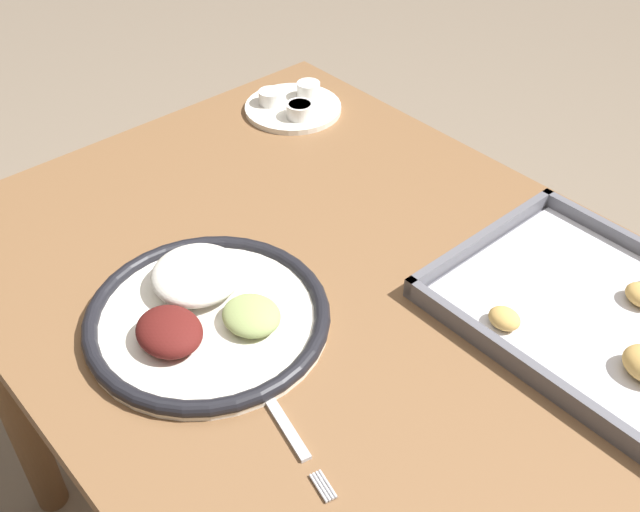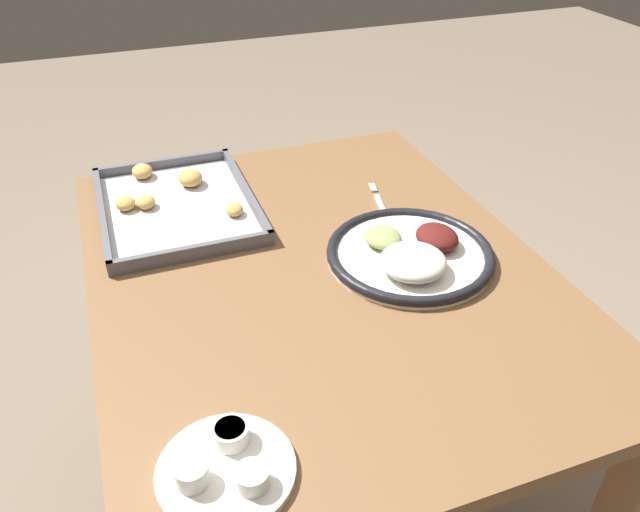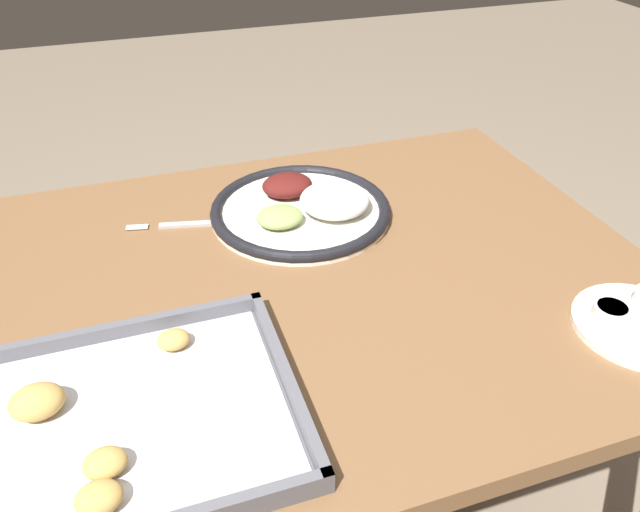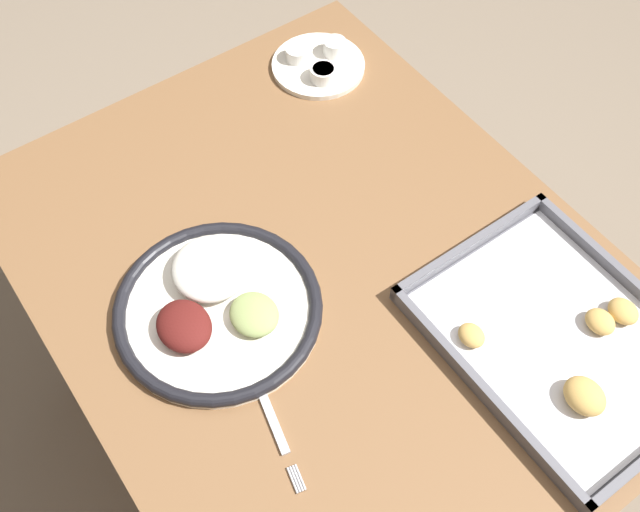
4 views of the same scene
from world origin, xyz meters
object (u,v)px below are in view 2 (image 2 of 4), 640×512
object	(u,v)px
dinner_plate	(411,253)
baking_tray	(175,203)
saucer_plate	(225,466)
fork	(382,208)

from	to	relation	value
dinner_plate	baking_tray	size ratio (longest dim) A/B	0.78
saucer_plate	baking_tray	xyz separation A→B (m)	(0.66, -0.05, -0.00)
saucer_plate	dinner_plate	bearing A→B (deg)	-51.67
fork	baking_tray	size ratio (longest dim) A/B	0.50
fork	baking_tray	distance (m)	0.42
dinner_plate	fork	xyz separation A→B (m)	(0.18, -0.03, -0.01)
dinner_plate	baking_tray	xyz separation A→B (m)	(0.34, 0.37, -0.00)
fork	baking_tray	xyz separation A→B (m)	(0.15, 0.39, 0.01)
saucer_plate	baking_tray	size ratio (longest dim) A/B	0.44
dinner_plate	saucer_plate	xyz separation A→B (m)	(-0.33, 0.41, -0.00)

